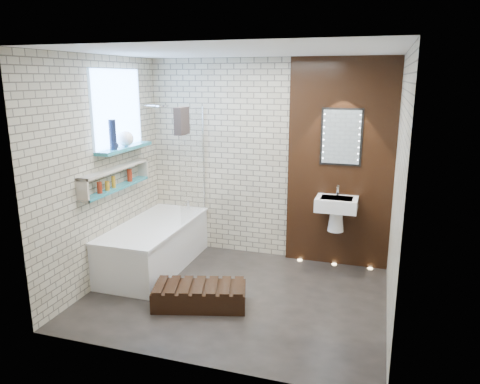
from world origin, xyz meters
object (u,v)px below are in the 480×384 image
(bathtub, at_px, (155,245))
(washbasin, at_px, (336,209))
(bath_screen, at_px, (193,164))
(led_mirror, at_px, (341,137))
(walnut_step, at_px, (200,296))

(bathtub, xyz_separation_m, washbasin, (2.17, 0.62, 0.50))
(bathtub, relative_size, bath_screen, 1.24)
(washbasin, distance_m, led_mirror, 0.88)
(washbasin, height_order, walnut_step, washbasin)
(washbasin, distance_m, walnut_step, 2.00)
(washbasin, xyz_separation_m, led_mirror, (0.00, 0.16, 0.86))
(led_mirror, bearing_deg, walnut_step, -128.45)
(bathtub, bearing_deg, washbasin, 16.01)
(washbasin, bearing_deg, led_mirror, 90.00)
(bath_screen, xyz_separation_m, washbasin, (1.82, 0.18, -0.49))
(washbasin, bearing_deg, bathtub, -163.99)
(bath_screen, bearing_deg, washbasin, 5.78)
(bath_screen, relative_size, led_mirror, 2.00)
(bath_screen, relative_size, washbasin, 2.41)
(led_mirror, distance_m, walnut_step, 2.53)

